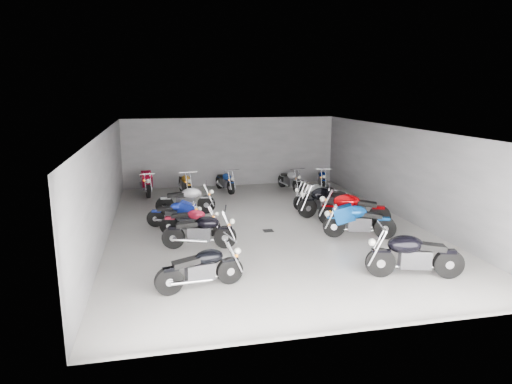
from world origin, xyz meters
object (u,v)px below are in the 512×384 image
motorcycle_back_f (322,179)px  motorcycle_back_e (290,180)px  motorcycle_left_a (201,268)px  motorcycle_right_a (414,255)px  drain_grate (268,231)px  motorcycle_right_c (358,221)px  motorcycle_left_c (200,231)px  motorcycle_left_d (191,221)px  motorcycle_left_e (175,214)px  motorcycle_right_f (317,195)px  motorcycle_back_a (146,182)px  motorcycle_left_f (186,200)px  motorcycle_back_b (185,183)px  motorcycle_right_d (353,210)px  motorcycle_right_e (326,200)px  motorcycle_back_c (225,181)px

motorcycle_back_f → motorcycle_back_e: bearing=15.8°
motorcycle_left_a → motorcycle_right_a: size_ratio=0.89×
drain_grate → motorcycle_right_c: motorcycle_right_c is taller
motorcycle_back_f → motorcycle_right_a: bearing=96.3°
motorcycle_left_c → motorcycle_right_c: 4.83m
motorcycle_left_c → motorcycle_back_f: (6.29, 7.09, -0.06)m
motorcycle_left_d → motorcycle_back_f: size_ratio=1.01×
motorcycle_left_e → motorcycle_right_f: (5.41, 1.33, 0.07)m
motorcycle_right_c → motorcycle_back_a: bearing=59.1°
motorcycle_right_a → motorcycle_right_c: (-0.01, 3.11, -0.03)m
motorcycle_left_f → motorcycle_back_b: motorcycle_left_f is taller
motorcycle_right_f → motorcycle_left_a: bearing=123.9°
motorcycle_left_f → motorcycle_back_f: size_ratio=1.18×
motorcycle_right_f → motorcycle_back_b: size_ratio=1.06×
motorcycle_left_c → motorcycle_left_a: bearing=5.8°
motorcycle_left_f → motorcycle_right_d: bearing=69.2°
motorcycle_left_f → motorcycle_back_e: size_ratio=1.13×
motorcycle_left_c → motorcycle_right_e: size_ratio=0.92×
motorcycle_left_f → motorcycle_back_a: (-1.52, 3.63, 0.03)m
motorcycle_left_d → motorcycle_left_f: 2.61m
drain_grate → motorcycle_back_e: bearing=67.5°
motorcycle_left_c → motorcycle_back_c: motorcycle_left_c is taller
motorcycle_right_c → motorcycle_back_f: motorcycle_right_c is taller
motorcycle_back_e → motorcycle_left_f: bearing=19.7°
drain_grate → motorcycle_left_f: size_ratio=0.15×
drain_grate → motorcycle_right_c: bearing=-26.6°
motorcycle_left_c → motorcycle_back_f: motorcycle_left_c is taller
motorcycle_left_f → motorcycle_right_f: bearing=93.4°
motorcycle_right_f → motorcycle_back_e: size_ratio=1.10×
motorcycle_right_d → motorcycle_left_e: bearing=100.7°
motorcycle_left_a → motorcycle_back_a: 10.35m
motorcycle_right_a → drain_grate: bearing=45.0°
motorcycle_left_d → motorcycle_back_a: bearing=-149.3°
motorcycle_back_c → motorcycle_back_f: 4.49m
motorcycle_right_d → motorcycle_right_c: bearing=-174.8°
motorcycle_right_c → motorcycle_left_d: bearing=93.7°
motorcycle_left_e → motorcycle_right_f: size_ratio=0.87×
motorcycle_left_e → motorcycle_right_f: bearing=118.5°
motorcycle_right_c → motorcycle_right_f: size_ratio=1.01×
motorcycle_left_e → motorcycle_back_e: bearing=146.6°
motorcycle_right_e → motorcycle_back_c: 5.61m
motorcycle_left_a → motorcycle_back_a: size_ratio=0.89×
motorcycle_left_d → motorcycle_left_e: bearing=-140.0°
motorcycle_left_c → motorcycle_left_e: size_ratio=1.15×
motorcycle_back_c → motorcycle_back_f: motorcycle_back_c is taller
motorcycle_left_c → motorcycle_right_f: size_ratio=1.00×
motorcycle_back_f → motorcycle_right_c: bearing=92.8°
drain_grate → motorcycle_left_d: 2.52m
motorcycle_right_c → motorcycle_right_d: motorcycle_right_d is taller
drain_grate → motorcycle_left_d: bearing=178.6°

